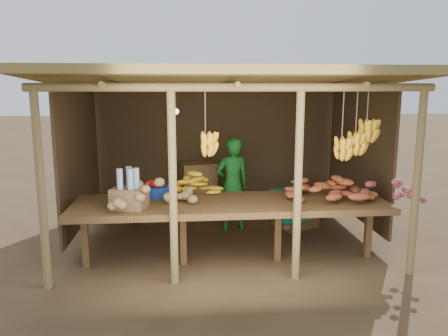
{
  "coord_description": "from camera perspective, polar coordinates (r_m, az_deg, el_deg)",
  "views": [
    {
      "loc": [
        -0.57,
        -6.19,
        2.19
      ],
      "look_at": [
        0.0,
        0.0,
        1.05
      ],
      "focal_mm": 35.0,
      "sensor_mm": 36.0,
      "label": 1
    }
  ],
  "objects": [
    {
      "name": "ground",
      "position": [
        6.59,
        0.0,
        -9.01
      ],
      "size": [
        60.0,
        60.0,
        0.0
      ],
      "primitive_type": "plane",
      "color": "brown",
      "rests_on": "ground"
    },
    {
      "name": "stall_structure",
      "position": [
        6.18,
        0.83,
        7.79
      ],
      "size": [
        4.7,
        3.5,
        2.43
      ],
      "color": "olive",
      "rests_on": "ground"
    },
    {
      "name": "counter",
      "position": [
        5.47,
        0.91,
        -5.01
      ],
      "size": [
        3.9,
        1.05,
        0.8
      ],
      "color": "brown",
      "rests_on": "ground"
    },
    {
      "name": "potato_heap",
      "position": [
        5.25,
        -9.3,
        -3.03
      ],
      "size": [
        1.17,
        0.87,
        0.37
      ],
      "primitive_type": null,
      "rotation": [
        0.0,
        0.0,
        -0.24
      ],
      "color": "#9B8650",
      "rests_on": "counter"
    },
    {
      "name": "sweet_potato_heap",
      "position": [
        5.65,
        13.52,
        -2.27
      ],
      "size": [
        1.25,
        0.95,
        0.36
      ],
      "primitive_type": null,
      "rotation": [
        0.0,
        0.0,
        0.3
      ],
      "color": "#9F4729",
      "rests_on": "counter"
    },
    {
      "name": "onion_heap",
      "position": [
        5.75,
        20.33,
        -2.42
      ],
      "size": [
        1.04,
        0.82,
        0.36
      ],
      "primitive_type": null,
      "rotation": [
        0.0,
        0.0,
        -0.35
      ],
      "color": "#BE5D5C",
      "rests_on": "counter"
    },
    {
      "name": "banana_pile",
      "position": [
        5.81,
        -3.7,
        -1.71
      ],
      "size": [
        0.71,
        0.58,
        0.35
      ],
      "primitive_type": null,
      "rotation": [
        0.0,
        0.0,
        0.4
      ],
      "color": "yellow",
      "rests_on": "counter"
    },
    {
      "name": "tomato_basin",
      "position": [
        5.78,
        -8.99,
        -2.83
      ],
      "size": [
        0.38,
        0.38,
        0.2
      ],
      "rotation": [
        0.0,
        0.0,
        0.03
      ],
      "color": "navy",
      "rests_on": "counter"
    },
    {
      "name": "bottle_box",
      "position": [
        5.22,
        -12.28,
        -3.18
      ],
      "size": [
        0.45,
        0.4,
        0.49
      ],
      "color": "olive",
      "rests_on": "counter"
    },
    {
      "name": "vendor",
      "position": [
        6.75,
        1.12,
        -2.15
      ],
      "size": [
        0.59,
        0.45,
        1.45
      ],
      "primitive_type": "imported",
      "rotation": [
        0.0,
        0.0,
        3.36
      ],
      "color": "#176822",
      "rests_on": "ground"
    },
    {
      "name": "tarp_crate",
      "position": [
        7.08,
        9.31,
        -5.08
      ],
      "size": [
        0.82,
        0.77,
        0.77
      ],
      "color": "brown",
      "rests_on": "ground"
    },
    {
      "name": "carton_stack",
      "position": [
        7.53,
        -4.99,
        -3.36
      ],
      "size": [
        1.29,
        0.57,
        0.92
      ],
      "color": "olive",
      "rests_on": "ground"
    },
    {
      "name": "burlap_sacks",
      "position": [
        7.29,
        -11.67,
        -4.95
      ],
      "size": [
        0.94,
        0.49,
        0.66
      ],
      "color": "#4D3A24",
      "rests_on": "ground"
    }
  ]
}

